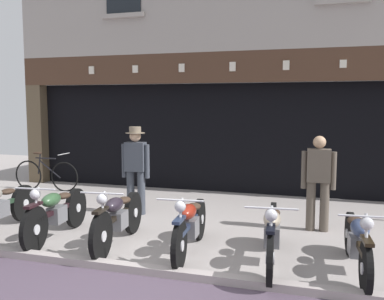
{
  "coord_description": "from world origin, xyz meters",
  "views": [
    {
      "loc": [
        2.12,
        -4.77,
        2.13
      ],
      "look_at": [
        -0.21,
        2.66,
        1.29
      ],
      "focal_mm": 40.67,
      "sensor_mm": 36.0,
      "label": 1
    }
  ],
  "objects_px": {
    "advert_board_far": "(128,116)",
    "advert_board_near": "(176,117)",
    "motorcycle_center": "(190,224)",
    "leaning_bicycle": "(46,174)",
    "motorcycle_right": "(358,241)",
    "motorcycle_center_left": "(118,217)",
    "motorcycle_left": "(56,212)",
    "salesman_left": "(136,166)",
    "shopkeeper_center": "(318,179)",
    "motorcycle_center_right": "(272,233)"
  },
  "relations": [
    {
      "from": "motorcycle_left",
      "to": "advert_board_near",
      "type": "height_order",
      "value": "advert_board_near"
    },
    {
      "from": "motorcycle_center",
      "to": "salesman_left",
      "type": "bearing_deg",
      "value": -52.31
    },
    {
      "from": "motorcycle_center",
      "to": "salesman_left",
      "type": "relative_size",
      "value": 1.15
    },
    {
      "from": "motorcycle_center",
      "to": "salesman_left",
      "type": "distance_m",
      "value": 2.51
    },
    {
      "from": "motorcycle_center_right",
      "to": "shopkeeper_center",
      "type": "xyz_separation_m",
      "value": [
        0.54,
        1.77,
        0.45
      ]
    },
    {
      "from": "motorcycle_center_right",
      "to": "salesman_left",
      "type": "bearing_deg",
      "value": -39.12
    },
    {
      "from": "motorcycle_center_right",
      "to": "motorcycle_center",
      "type": "bearing_deg",
      "value": -9.41
    },
    {
      "from": "advert_board_far",
      "to": "advert_board_near",
      "type": "bearing_deg",
      "value": -0.0
    },
    {
      "from": "advert_board_near",
      "to": "motorcycle_center",
      "type": "bearing_deg",
      "value": -68.21
    },
    {
      "from": "advert_board_far",
      "to": "leaning_bicycle",
      "type": "relative_size",
      "value": 0.59
    },
    {
      "from": "advert_board_far",
      "to": "motorcycle_left",
      "type": "bearing_deg",
      "value": -78.92
    },
    {
      "from": "advert_board_near",
      "to": "advert_board_far",
      "type": "bearing_deg",
      "value": 180.0
    },
    {
      "from": "advert_board_far",
      "to": "motorcycle_center_right",
      "type": "bearing_deg",
      "value": -46.89
    },
    {
      "from": "advert_board_far",
      "to": "salesman_left",
      "type": "bearing_deg",
      "value": -61.93
    },
    {
      "from": "motorcycle_center_right",
      "to": "salesman_left",
      "type": "xyz_separation_m",
      "value": [
        -2.83,
        1.89,
        0.51
      ]
    },
    {
      "from": "motorcycle_center_left",
      "to": "leaning_bicycle",
      "type": "height_order",
      "value": "leaning_bicycle"
    },
    {
      "from": "motorcycle_center_right",
      "to": "shopkeeper_center",
      "type": "distance_m",
      "value": 1.91
    },
    {
      "from": "shopkeeper_center",
      "to": "advert_board_far",
      "type": "height_order",
      "value": "advert_board_far"
    },
    {
      "from": "salesman_left",
      "to": "advert_board_near",
      "type": "relative_size",
      "value": 1.68
    },
    {
      "from": "leaning_bicycle",
      "to": "motorcycle_right",
      "type": "bearing_deg",
      "value": 62.39
    },
    {
      "from": "motorcycle_center_right",
      "to": "leaning_bicycle",
      "type": "height_order",
      "value": "leaning_bicycle"
    },
    {
      "from": "advert_board_near",
      "to": "leaning_bicycle",
      "type": "bearing_deg",
      "value": -158.18
    },
    {
      "from": "motorcycle_center_right",
      "to": "motorcycle_left",
      "type": "bearing_deg",
      "value": -6.96
    },
    {
      "from": "motorcycle_center_left",
      "to": "motorcycle_center_right",
      "type": "xyz_separation_m",
      "value": [
        2.29,
        -0.08,
        -0.0
      ]
    },
    {
      "from": "motorcycle_left",
      "to": "motorcycle_center_left",
      "type": "relative_size",
      "value": 1.0
    },
    {
      "from": "motorcycle_left",
      "to": "salesman_left",
      "type": "xyz_separation_m",
      "value": [
        0.54,
        1.8,
        0.51
      ]
    },
    {
      "from": "salesman_left",
      "to": "advert_board_far",
      "type": "distance_m",
      "value": 3.12
    },
    {
      "from": "motorcycle_right",
      "to": "advert_board_far",
      "type": "height_order",
      "value": "advert_board_far"
    },
    {
      "from": "advert_board_near",
      "to": "motorcycle_center_left",
      "type": "bearing_deg",
      "value": -81.68
    },
    {
      "from": "motorcycle_center_left",
      "to": "salesman_left",
      "type": "xyz_separation_m",
      "value": [
        -0.54,
        1.81,
        0.51
      ]
    },
    {
      "from": "motorcycle_right",
      "to": "advert_board_near",
      "type": "height_order",
      "value": "advert_board_near"
    },
    {
      "from": "leaning_bicycle",
      "to": "advert_board_near",
      "type": "bearing_deg",
      "value": 109.69
    },
    {
      "from": "motorcycle_center",
      "to": "advert_board_near",
      "type": "xyz_separation_m",
      "value": [
        -1.78,
        4.45,
        1.37
      ]
    },
    {
      "from": "motorcycle_left",
      "to": "motorcycle_right",
      "type": "height_order",
      "value": "motorcycle_left"
    },
    {
      "from": "motorcycle_left",
      "to": "motorcycle_center_right",
      "type": "height_order",
      "value": "same"
    },
    {
      "from": "motorcycle_left",
      "to": "motorcycle_center",
      "type": "height_order",
      "value": "motorcycle_left"
    },
    {
      "from": "leaning_bicycle",
      "to": "shopkeeper_center",
      "type": "bearing_deg",
      "value": 74.23
    },
    {
      "from": "salesman_left",
      "to": "motorcycle_right",
      "type": "bearing_deg",
      "value": 150.72
    },
    {
      "from": "motorcycle_left",
      "to": "shopkeeper_center",
      "type": "height_order",
      "value": "shopkeeper_center"
    },
    {
      "from": "motorcycle_right",
      "to": "shopkeeper_center",
      "type": "distance_m",
      "value": 1.9
    },
    {
      "from": "salesman_left",
      "to": "advert_board_far",
      "type": "height_order",
      "value": "advert_board_far"
    },
    {
      "from": "motorcycle_center",
      "to": "shopkeeper_center",
      "type": "xyz_separation_m",
      "value": [
        1.7,
        1.69,
        0.46
      ]
    },
    {
      "from": "motorcycle_center_right",
      "to": "leaning_bicycle",
      "type": "distance_m",
      "value": 6.79
    },
    {
      "from": "motorcycle_left",
      "to": "motorcycle_center_left",
      "type": "distance_m",
      "value": 1.08
    },
    {
      "from": "motorcycle_left",
      "to": "advert_board_far",
      "type": "relative_size",
      "value": 1.93
    },
    {
      "from": "salesman_left",
      "to": "motorcycle_center_left",
      "type": "bearing_deg",
      "value": 103.03
    },
    {
      "from": "motorcycle_center",
      "to": "shopkeeper_center",
      "type": "bearing_deg",
      "value": -140.14
    },
    {
      "from": "motorcycle_center",
      "to": "leaning_bicycle",
      "type": "height_order",
      "value": "leaning_bicycle"
    },
    {
      "from": "advert_board_near",
      "to": "advert_board_far",
      "type": "distance_m",
      "value": 1.3
    },
    {
      "from": "motorcycle_center",
      "to": "advert_board_far",
      "type": "height_order",
      "value": "advert_board_far"
    }
  ]
}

